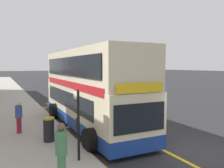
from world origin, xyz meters
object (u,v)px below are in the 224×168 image
object	(u,v)px
parked_car_maroon_kerbside	(109,88)
pedestrian_waiting_near_sign	(19,116)
bus_stop_sign	(78,118)
pedestrian_further_back	(61,151)
parked_car_navy_far	(55,77)
litter_bin	(49,129)
double_decker_bus	(89,91)

from	to	relation	value
parked_car_maroon_kerbside	pedestrian_waiting_near_sign	size ratio (longest dim) A/B	2.62
pedestrian_waiting_near_sign	parked_car_maroon_kerbside	bearing A→B (deg)	49.03
parked_car_maroon_kerbside	bus_stop_sign	bearing A→B (deg)	-121.06
parked_car_maroon_kerbside	pedestrian_waiting_near_sign	world-z (taller)	pedestrian_waiting_near_sign
bus_stop_sign	pedestrian_further_back	bearing A→B (deg)	-123.48
parked_car_maroon_kerbside	pedestrian_further_back	distance (m)	21.43
bus_stop_sign	pedestrian_waiting_near_sign	xyz separation A→B (m)	(-1.65, 4.49, -0.67)
parked_car_navy_far	parked_car_maroon_kerbside	bearing A→B (deg)	-92.67
pedestrian_further_back	litter_bin	distance (m)	4.03
double_decker_bus	parked_car_maroon_kerbside	bearing A→B (deg)	59.94
parked_car_navy_far	litter_bin	xyz separation A→B (m)	(-9.94, -44.37, -0.11)
litter_bin	parked_car_maroon_kerbside	bearing A→B (deg)	55.84
double_decker_bus	litter_bin	bearing A→B (deg)	-141.57
bus_stop_sign	pedestrian_further_back	distance (m)	1.82
double_decker_bus	parked_car_navy_far	bearing A→B (deg)	80.30
double_decker_bus	pedestrian_further_back	bearing A→B (deg)	-117.00
parked_car_maroon_kerbside	litter_bin	bearing A→B (deg)	-126.53
pedestrian_further_back	litter_bin	xyz separation A→B (m)	(0.41, 3.98, -0.43)
bus_stop_sign	parked_car_maroon_kerbside	world-z (taller)	bus_stop_sign
double_decker_bus	pedestrian_further_back	distance (m)	6.96
parked_car_navy_far	parked_car_maroon_kerbside	distance (m)	29.63
bus_stop_sign	pedestrian_waiting_near_sign	bearing A→B (deg)	110.15
parked_car_maroon_kerbside	litter_bin	distance (m)	17.82
parked_car_maroon_kerbside	double_decker_bus	bearing A→B (deg)	-122.43
double_decker_bus	parked_car_navy_far	distance (m)	42.84
parked_car_navy_far	pedestrian_further_back	xyz separation A→B (m)	(-10.35, -48.35, 0.32)
parked_car_maroon_kerbside	pedestrian_further_back	world-z (taller)	pedestrian_further_back
pedestrian_waiting_near_sign	bus_stop_sign	bearing A→B (deg)	-69.85
pedestrian_waiting_near_sign	litter_bin	bearing A→B (deg)	-60.66
pedestrian_waiting_near_sign	litter_bin	world-z (taller)	pedestrian_waiting_near_sign
double_decker_bus	bus_stop_sign	bearing A→B (deg)	-114.83
double_decker_bus	pedestrian_waiting_near_sign	xyz separation A→B (m)	(-3.82, -0.20, -1.06)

